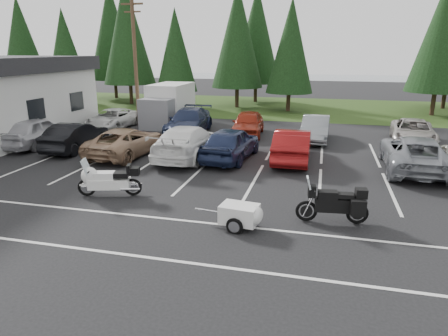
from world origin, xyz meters
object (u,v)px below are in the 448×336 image
at_px(car_near_0, 37,131).
at_px(car_near_2, 126,142).
at_px(car_far_2, 248,123).
at_px(car_far_3, 315,129).
at_px(car_near_1, 76,136).
at_px(cargo_trailer, 239,216).
at_px(car_near_3, 188,142).
at_px(car_far_1, 189,121).
at_px(car_near_4, 231,143).
at_px(car_near_6, 415,153).
at_px(car_far_4, 413,132).
at_px(touring_motorcycle, 109,177).
at_px(car_far_0, 112,119).
at_px(utility_pole, 135,59).
at_px(car_near_5, 293,145).
at_px(adventure_motorcycle, 333,200).
at_px(box_truck, 166,105).

distance_m(car_near_0, car_near_2, 6.01).
relative_size(car_far_2, car_far_3, 1.02).
xyz_separation_m(car_near_1, cargo_trailer, (10.81, -7.70, -0.37)).
xyz_separation_m(car_near_1, car_near_3, (6.54, -0.11, 0.07)).
bearing_deg(car_far_1, car_near_4, -57.53).
distance_m(car_near_0, car_near_6, 19.98).
relative_size(car_far_1, car_far_4, 1.10).
height_order(car_near_4, car_near_6, car_near_4).
relative_size(car_near_1, car_near_6, 0.80).
distance_m(car_near_2, car_near_4, 5.51).
height_order(car_near_1, car_near_2, car_near_1).
relative_size(car_far_4, touring_motorcycle, 1.92).
xyz_separation_m(car_far_4, touring_motorcycle, (-12.79, -12.18, 0.03)).
bearing_deg(car_near_0, car_near_4, 177.40).
bearing_deg(car_far_3, car_near_1, -154.77).
distance_m(car_far_1, car_far_3, 8.10).
bearing_deg(car_near_6, car_far_2, -31.45).
bearing_deg(car_far_0, car_far_2, -1.01).
bearing_deg(car_near_6, utility_pole, -21.79).
bearing_deg(car_near_4, car_near_1, 6.21).
bearing_deg(car_far_2, car_far_4, -4.45).
height_order(car_near_1, car_far_0, car_near_1).
height_order(car_near_0, car_far_4, car_near_0).
height_order(car_near_5, car_far_1, car_far_1).
distance_m(car_near_3, car_far_2, 6.48).
bearing_deg(car_far_0, touring_motorcycle, -62.52).
bearing_deg(car_near_2, car_far_3, -144.35).
distance_m(utility_pole, car_near_4, 12.33).
xyz_separation_m(car_near_0, car_near_3, (9.26, -0.45, -0.01)).
bearing_deg(touring_motorcycle, adventure_motorcycle, -19.53).
distance_m(car_near_6, adventure_motorcycle, 7.79).
relative_size(utility_pole, car_far_2, 1.97).
bearing_deg(car_near_0, touring_motorcycle, 140.43).
distance_m(car_near_2, car_far_0, 7.81).
bearing_deg(car_near_2, car_near_5, -170.14).
xyz_separation_m(car_far_0, car_far_4, (19.44, 0.04, 0.02)).
distance_m(box_truck, car_near_6, 17.32).
bearing_deg(utility_pole, box_truck, 14.04).
bearing_deg(car_near_2, car_near_4, -171.35).
bearing_deg(car_far_3, car_far_1, -179.29).
relative_size(car_near_2, car_far_1, 0.93).
height_order(car_near_0, car_near_3, car_near_0).
relative_size(utility_pole, car_near_2, 1.73).
bearing_deg(car_near_0, cargo_trailer, 147.87).
xyz_separation_m(utility_pole, adventure_motorcycle, (13.61, -14.48, -3.93)).
bearing_deg(car_near_1, car_far_3, -158.37).
distance_m(car_near_2, cargo_trailer, 10.52).
xyz_separation_m(car_far_2, car_far_3, (4.25, -0.50, -0.04)).
xyz_separation_m(car_near_3, car_far_2, (1.92, 6.19, -0.05)).
xyz_separation_m(car_far_3, touring_motorcycle, (-7.22, -11.69, -0.01)).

